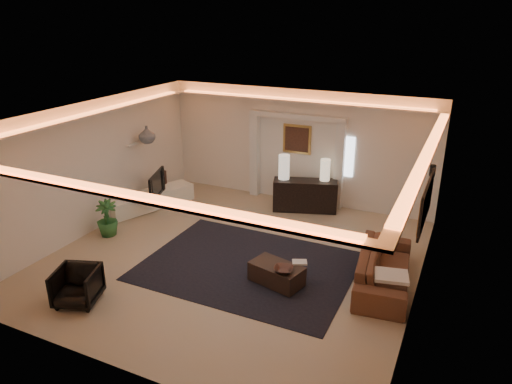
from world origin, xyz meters
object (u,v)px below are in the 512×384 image
at_px(console, 305,195).
at_px(armchair, 77,286).
at_px(sofa, 384,268).
at_px(coffee_table, 277,274).

xyz_separation_m(console, armchair, (-2.14, -5.44, -0.08)).
distance_m(sofa, armchair, 5.38).
xyz_separation_m(sofa, armchair, (-4.60, -2.80, -0.00)).
height_order(sofa, armchair, sofa).
xyz_separation_m(console, coffee_table, (0.68, -3.44, -0.20)).
relative_size(coffee_table, armchair, 1.35).
bearing_deg(sofa, console, 36.29).
bearing_deg(armchair, console, 48.94).
bearing_deg(coffee_table, sofa, 38.58).
height_order(console, armchair, console).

